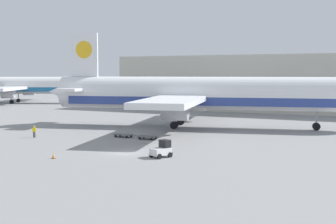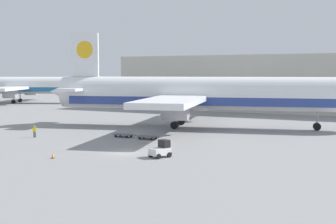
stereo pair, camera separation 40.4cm
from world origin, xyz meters
name	(u,v)px [view 1 (the left image)]	position (x,y,z in m)	size (l,w,h in m)	color
ground_plane	(125,153)	(0.00, 0.00, 0.00)	(400.00, 400.00, 0.00)	gray
terminal_building	(292,83)	(5.11, 69.86, 6.99)	(90.00, 18.20, 14.00)	#BCB7A8
airplane_main	(196,95)	(-2.79, 28.24, 5.84)	(56.96, 48.47, 17.00)	white
airplane_distant	(24,86)	(-77.49, 63.73, 5.38)	(49.96, 43.32, 15.67)	white
baggage_tug_mid	(162,150)	(5.38, -0.60, 0.88)	(2.34, 2.78, 2.00)	silver
baggage_dolly_lead	(123,135)	(-7.52, 11.52, 0.39)	(3.70, 1.51, 0.48)	#56565B
baggage_dolly_second	(148,137)	(-3.14, 11.22, 0.39)	(3.70, 1.51, 0.48)	#56565B
ground_crew_far	(34,131)	(-19.37, 5.21, 1.05)	(0.52, 0.36, 1.78)	black
traffic_cone_near	(53,156)	(-5.31, -6.90, 0.33)	(0.40, 0.40, 0.67)	black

